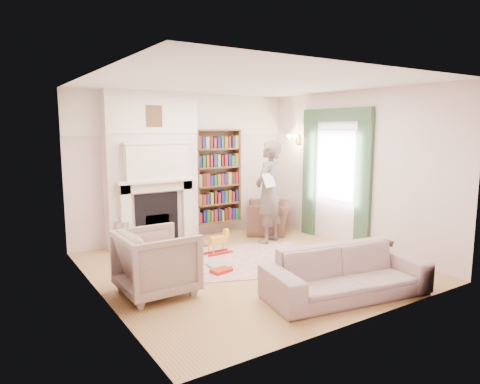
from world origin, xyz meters
TOP-DOWN VIEW (x-y plane):
  - floor at (0.00, 0.00)m, footprint 4.50×4.50m
  - ceiling at (0.00, 0.00)m, footprint 4.50×4.50m
  - wall_back at (0.00, 2.25)m, footprint 4.50×0.00m
  - wall_front at (0.00, -2.25)m, footprint 4.50×0.00m
  - wall_left at (-2.25, 0.00)m, footprint 0.00×4.50m
  - wall_right at (2.25, 0.00)m, footprint 0.00×4.50m
  - fireplace at (-0.75, 2.05)m, footprint 1.70×0.58m
  - bookcase at (0.65, 2.12)m, footprint 1.00×0.24m
  - window at (2.23, 0.40)m, footprint 0.02×0.90m
  - curtain_left at (2.20, -0.30)m, footprint 0.07×0.32m
  - curtain_right at (2.20, 1.10)m, footprint 0.07×0.32m
  - pelmet at (2.19, 0.40)m, footprint 0.09×1.70m
  - wall_sconce at (2.03, 1.50)m, footprint 0.20×0.24m
  - rug at (0.06, 0.34)m, footprint 2.90×2.59m
  - armchair_reading at (1.57, 1.61)m, footprint 1.26×1.28m
  - armchair_left at (-1.61, -0.26)m, footprint 0.95×0.93m
  - sofa at (0.40, -1.65)m, footprint 2.25×1.19m
  - man_reading at (1.12, 1.01)m, footprint 0.83×0.73m
  - newspaper at (0.97, 0.81)m, footprint 0.38×0.26m
  - coffee_table at (1.39, -1.15)m, footprint 0.77×0.58m
  - paraffin_heater at (-1.41, 1.84)m, footprint 0.26×0.26m
  - rocking_horse at (-0.07, 0.83)m, footprint 0.49×0.21m
  - board_game at (-0.39, 0.24)m, footprint 0.33×0.33m
  - game_box_lid at (-0.50, -0.01)m, footprint 0.33×0.25m
  - comic_annuals at (0.27, -0.47)m, footprint 0.82×0.33m

SIDE VIEW (x-z plane):
  - floor at x=0.00m, z-range 0.00..0.00m
  - rug at x=0.06m, z-range 0.00..0.01m
  - comic_annuals at x=0.27m, z-range 0.01..0.03m
  - board_game at x=-0.39m, z-range 0.01..0.04m
  - game_box_lid at x=-0.50m, z-range 0.01..0.06m
  - rocking_horse at x=-0.07m, z-range 0.00..0.42m
  - coffee_table at x=1.39m, z-range 0.00..0.45m
  - paraffin_heater at x=-1.41m, z-range 0.00..0.55m
  - sofa at x=0.40m, z-range 0.00..0.62m
  - armchair_reading at x=1.57m, z-range 0.00..0.63m
  - armchair_left at x=-1.61m, z-range 0.00..0.85m
  - man_reading at x=1.12m, z-range 0.00..1.92m
  - bookcase at x=0.65m, z-range 0.25..2.10m
  - curtain_left at x=2.20m, z-range 0.00..2.40m
  - curtain_right at x=2.20m, z-range 0.00..2.40m
  - newspaper at x=0.97m, z-range 1.09..1.34m
  - fireplace at x=-0.75m, z-range -0.01..2.79m
  - wall_back at x=0.00m, z-range -0.85..3.65m
  - wall_front at x=0.00m, z-range -0.85..3.65m
  - wall_left at x=-2.25m, z-range -0.85..3.65m
  - wall_right at x=2.25m, z-range -0.85..3.65m
  - window at x=2.23m, z-range 0.80..2.10m
  - wall_sconce at x=2.03m, z-range 1.78..2.02m
  - pelmet at x=2.19m, z-range 2.26..2.50m
  - ceiling at x=0.00m, z-range 2.80..2.80m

